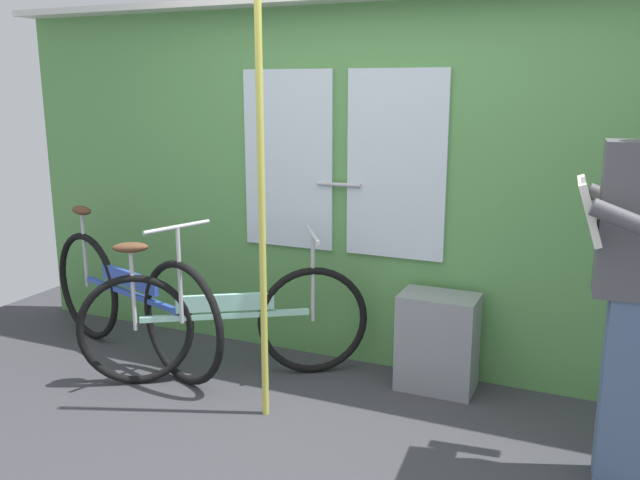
% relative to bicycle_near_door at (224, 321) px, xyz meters
% --- Properties ---
extents(ground_plane, '(6.09, 4.38, 0.04)m').
position_rel_bicycle_near_door_xyz_m(ground_plane, '(0.71, -0.80, -0.38)').
color(ground_plane, '#38383D').
extents(train_door_wall, '(5.09, 0.28, 2.21)m').
position_rel_bicycle_near_door_xyz_m(train_door_wall, '(0.70, 0.59, 0.80)').
color(train_door_wall, '#56934C').
rests_on(train_door_wall, ground_plane).
extents(bicycle_near_door, '(1.46, 0.95, 0.88)m').
position_rel_bicycle_near_door_xyz_m(bicycle_near_door, '(0.00, 0.00, 0.00)').
color(bicycle_near_door, black).
rests_on(bicycle_near_door, ground_plane).
extents(bicycle_leaning_behind, '(1.74, 0.70, 0.95)m').
position_rel_bicycle_near_door_xyz_m(bicycle_leaning_behind, '(-0.71, 0.03, 0.03)').
color(bicycle_leaning_behind, black).
rests_on(bicycle_leaning_behind, ground_plane).
extents(trash_bin_by_wall, '(0.44, 0.28, 0.56)m').
position_rel_bicycle_near_door_xyz_m(trash_bin_by_wall, '(1.19, 0.38, -0.08)').
color(trash_bin_by_wall, gray).
rests_on(trash_bin_by_wall, ground_plane).
extents(handrail_pole, '(0.04, 0.04, 2.17)m').
position_rel_bicycle_near_door_xyz_m(handrail_pole, '(0.43, -0.30, 0.73)').
color(handrail_pole, '#C6C14C').
rests_on(handrail_pole, ground_plane).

